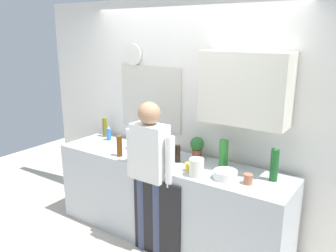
# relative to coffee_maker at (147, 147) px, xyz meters

# --- Properties ---
(ground_plane) EXTENTS (8.00, 8.00, 0.00)m
(ground_plane) POSITION_rel_coffee_maker_xyz_m (0.15, -0.16, -1.07)
(ground_plane) COLOR beige
(kitchen_counter) EXTENTS (2.66, 0.64, 0.93)m
(kitchen_counter) POSITION_rel_coffee_maker_xyz_m (0.15, 0.14, -0.61)
(kitchen_counter) COLOR #B2B7BC
(kitchen_counter) RESTS_ON ground_plane
(dishwasher_panel) EXTENTS (0.56, 0.02, 0.83)m
(dishwasher_panel) POSITION_rel_coffee_maker_xyz_m (0.25, -0.19, -0.66)
(dishwasher_panel) COLOR black
(dishwasher_panel) RESTS_ON ground_plane
(back_wall_assembly) EXTENTS (4.26, 0.42, 2.60)m
(back_wall_assembly) POSITION_rel_coffee_maker_xyz_m (0.24, 0.54, 0.29)
(back_wall_assembly) COLOR white
(back_wall_assembly) RESTS_ON ground_plane
(coffee_maker) EXTENTS (0.20, 0.20, 0.33)m
(coffee_maker) POSITION_rel_coffee_maker_xyz_m (0.00, 0.00, 0.00)
(coffee_maker) COLOR black
(coffee_maker) RESTS_ON kitchen_counter
(bottle_clear_soda) EXTENTS (0.09, 0.09, 0.28)m
(bottle_clear_soda) POSITION_rel_coffee_maker_xyz_m (0.73, 0.29, -0.01)
(bottle_clear_soda) COLOR #2D8C33
(bottle_clear_soda) RESTS_ON kitchen_counter
(bottle_green_wine) EXTENTS (0.07, 0.07, 0.30)m
(bottle_green_wine) POSITION_rel_coffee_maker_xyz_m (1.25, 0.25, 0.00)
(bottle_green_wine) COLOR #195923
(bottle_green_wine) RESTS_ON kitchen_counter
(bottle_amber_beer) EXTENTS (0.06, 0.06, 0.23)m
(bottle_amber_beer) POSITION_rel_coffee_maker_xyz_m (-0.33, -0.07, -0.03)
(bottle_amber_beer) COLOR brown
(bottle_amber_beer) RESTS_ON kitchen_counter
(bottle_dark_sauce) EXTENTS (0.06, 0.06, 0.18)m
(bottle_dark_sauce) POSITION_rel_coffee_maker_xyz_m (0.28, 0.15, -0.06)
(bottle_dark_sauce) COLOR black
(bottle_dark_sauce) RESTS_ON kitchen_counter
(bottle_red_vinegar) EXTENTS (0.06, 0.06, 0.22)m
(bottle_red_vinegar) POSITION_rel_coffee_maker_xyz_m (-0.36, 0.20, -0.04)
(bottle_red_vinegar) COLOR maroon
(bottle_red_vinegar) RESTS_ON kitchen_counter
(bottle_olive_oil) EXTENTS (0.06, 0.06, 0.25)m
(bottle_olive_oil) POSITION_rel_coffee_maker_xyz_m (-0.98, 0.38, -0.02)
(bottle_olive_oil) COLOR olive
(bottle_olive_oil) RESTS_ON kitchen_counter
(cup_terracotta_mug) EXTENTS (0.08, 0.08, 0.09)m
(cup_terracotta_mug) POSITION_rel_coffee_maker_xyz_m (1.09, 0.05, -0.10)
(cup_terracotta_mug) COLOR #B26647
(cup_terracotta_mug) RESTS_ON kitchen_counter
(cup_yellow_cup) EXTENTS (0.07, 0.07, 0.09)m
(cup_yellow_cup) POSITION_rel_coffee_maker_xyz_m (0.50, 0.00, -0.10)
(cup_yellow_cup) COLOR yellow
(cup_yellow_cup) RESTS_ON kitchen_counter
(cup_white_mug) EXTENTS (0.08, 0.08, 0.10)m
(cup_white_mug) POSITION_rel_coffee_maker_xyz_m (-0.14, 0.11, -0.10)
(cup_white_mug) COLOR white
(cup_white_mug) RESTS_ON kitchen_counter
(mixing_bowl) EXTENTS (0.22, 0.22, 0.08)m
(mixing_bowl) POSITION_rel_coffee_maker_xyz_m (0.88, 0.04, -0.11)
(mixing_bowl) COLOR white
(mixing_bowl) RESTS_ON kitchen_counter
(potted_plant) EXTENTS (0.15, 0.15, 0.23)m
(potted_plant) POSITION_rel_coffee_maker_xyz_m (0.38, 0.37, -0.01)
(potted_plant) COLOR #9E5638
(potted_plant) RESTS_ON kitchen_counter
(dish_soap) EXTENTS (0.06, 0.06, 0.18)m
(dish_soap) POSITION_rel_coffee_maker_xyz_m (-0.84, 0.30, -0.07)
(dish_soap) COLOR blue
(dish_soap) RESTS_ON kitchen_counter
(storage_canister) EXTENTS (0.14, 0.14, 0.17)m
(storage_canister) POSITION_rel_coffee_maker_xyz_m (0.62, -0.06, -0.06)
(storage_canister) COLOR silver
(storage_canister) RESTS_ON kitchen_counter
(person_at_sink) EXTENTS (0.57, 0.22, 1.60)m
(person_at_sink) POSITION_rel_coffee_maker_xyz_m (0.15, -0.16, -0.13)
(person_at_sink) COLOR #3F4766
(person_at_sink) RESTS_ON ground_plane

